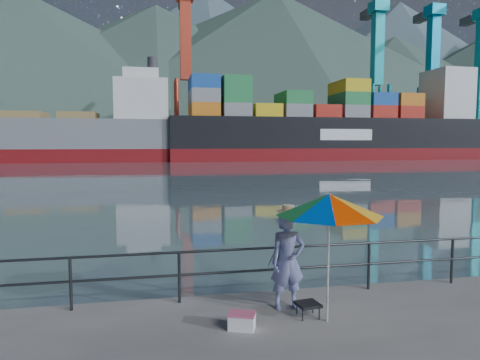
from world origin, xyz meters
name	(u,v)px	position (x,y,z in m)	size (l,w,h in m)	color
harbor_water	(160,152)	(0.00, 130.00, 0.00)	(500.00, 280.00, 0.00)	slate
far_dock	(205,156)	(10.00, 93.00, 0.00)	(200.00, 40.00, 0.40)	#514F4C
guardrail	(230,274)	(0.00, 1.70, 0.52)	(22.00, 0.06, 1.03)	#2D3033
mountains	(236,77)	(38.82, 207.75, 35.55)	(600.00, 332.80, 80.00)	#385147
port_cranes	(305,83)	(31.00, 84.00, 16.00)	(116.00, 28.00, 38.40)	#B42A1F
container_stacks	(302,142)	(33.83, 93.80, 3.21)	(58.00, 8.40, 7.80)	orange
fisherman	(288,261)	(0.98, 1.01, 0.91)	(0.66, 0.44, 1.82)	navy
beach_umbrella	(329,205)	(1.49, 0.31, 2.06)	(2.28, 2.28, 2.25)	white
folding_stool	(308,309)	(1.22, 0.56, 0.14)	(0.44, 0.44, 0.26)	black
cooler_bag	(242,322)	(-0.04, 0.30, 0.12)	(0.43, 0.29, 0.25)	white
fishing_rod	(276,290)	(1.06, 2.05, 0.00)	(0.02, 0.02, 2.27)	black
bulk_carrier	(51,137)	(-18.90, 71.75, 4.09)	(53.86, 9.32, 14.50)	maroon
container_ship	(343,128)	(34.24, 71.41, 5.81)	(63.21, 10.54, 18.10)	maroon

